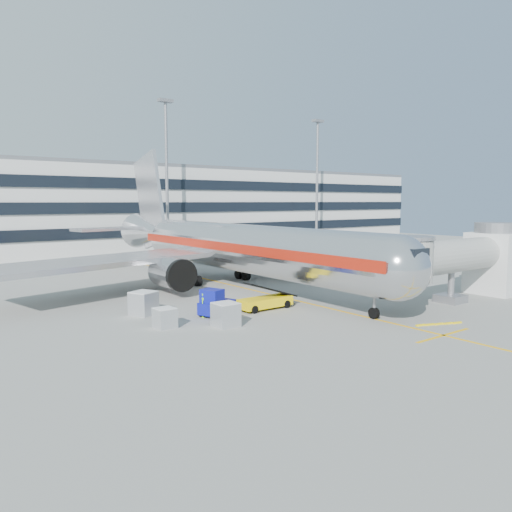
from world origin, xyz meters
TOP-DOWN VIEW (x-y plane):
  - ground at (0.00, 0.00)m, footprint 180.00×180.00m
  - lead_in_line at (0.00, 10.00)m, footprint 0.25×70.00m
  - stop_bar at (0.00, -14.00)m, footprint 6.00×0.25m
  - main_jet at (0.00, 11.72)m, footprint 50.95×48.70m
  - jet_bridge at (12.18, -8.00)m, footprint 17.80×4.50m
  - terminal at (0.00, 57.95)m, footprint 150.00×24.25m
  - light_mast_centre at (8.00, 42.00)m, footprint 2.40×1.20m
  - light_mast_east at (42.00, 42.00)m, footprint 2.40×1.20m
  - belt_loader at (-4.55, -0.13)m, footprint 5.09×1.91m
  - baggage_tug at (-9.24, 0.26)m, footprint 3.34×2.69m
  - cargo_container_left at (-14.18, -0.77)m, footprint 1.42×1.42m
  - cargo_container_right at (-13.60, 4.12)m, footprint 2.32×2.32m
  - cargo_container_front at (-10.44, -3.02)m, footprint 1.66×1.66m
  - ramp_worker at (-10.22, 0.31)m, footprint 0.85×0.70m

SIDE VIEW (x-z plane):
  - ground at x=0.00m, z-range 0.00..0.00m
  - lead_in_line at x=0.00m, z-range 0.00..0.01m
  - stop_bar at x=0.00m, z-range 0.00..0.01m
  - belt_loader at x=-4.55m, z-range -0.53..1.90m
  - cargo_container_left at x=-14.18m, z-range 0.00..1.47m
  - cargo_container_front at x=-10.44m, z-range 0.00..1.75m
  - cargo_container_right at x=-13.60m, z-range 0.01..1.88m
  - baggage_tug at x=-9.24m, z-range -0.14..2.06m
  - ramp_worker at x=-10.22m, z-range 0.00..2.00m
  - jet_bridge at x=12.18m, z-range 0.37..7.37m
  - main_jet at x=0.00m, z-range -3.79..12.26m
  - terminal at x=0.00m, z-range 0.00..15.60m
  - light_mast_centre at x=8.00m, z-range 2.15..27.60m
  - light_mast_east at x=42.00m, z-range 2.15..27.60m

